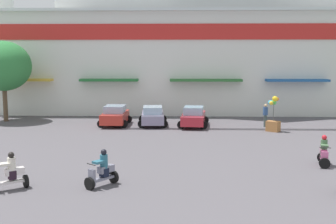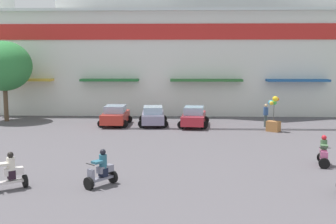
{
  "view_description": "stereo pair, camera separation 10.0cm",
  "coord_description": "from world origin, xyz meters",
  "px_view_note": "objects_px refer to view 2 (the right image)",
  "views": [
    {
      "loc": [
        -1.99,
        -7.46,
        5.31
      ],
      "look_at": [
        -2.79,
        19.19,
        1.81
      ],
      "focal_mm": 45.1,
      "sensor_mm": 36.0,
      "label": 1
    },
    {
      "loc": [
        -1.89,
        -7.46,
        5.31
      ],
      "look_at": [
        -2.79,
        19.19,
        1.81
      ],
      "focal_mm": 45.1,
      "sensor_mm": 36.0,
      "label": 2
    }
  ],
  "objects_px": {
    "parked_car_1": "(153,116)",
    "scooter_rider_4": "(9,174)",
    "scooter_rider_3": "(101,171)",
    "scooter_rider_0": "(323,153)",
    "parked_car_0": "(115,115)",
    "plaza_tree_0": "(4,66)",
    "parked_car_2": "(194,117)",
    "balloon_vendor_cart": "(273,118)",
    "pedestrian_1": "(266,114)"
  },
  "relations": [
    {
      "from": "parked_car_2",
      "to": "scooter_rider_0",
      "type": "relative_size",
      "value": 2.86
    },
    {
      "from": "scooter_rider_3",
      "to": "balloon_vendor_cart",
      "type": "xyz_separation_m",
      "value": [
        9.84,
        13.18,
        0.35
      ]
    },
    {
      "from": "scooter_rider_0",
      "to": "parked_car_0",
      "type": "bearing_deg",
      "value": 135.56
    },
    {
      "from": "balloon_vendor_cart",
      "to": "plaza_tree_0",
      "type": "bearing_deg",
      "value": 168.75
    },
    {
      "from": "parked_car_1",
      "to": "balloon_vendor_cart",
      "type": "xyz_separation_m",
      "value": [
        8.79,
        -2.55,
        0.24
      ]
    },
    {
      "from": "scooter_rider_3",
      "to": "balloon_vendor_cart",
      "type": "distance_m",
      "value": 16.45
    },
    {
      "from": "parked_car_1",
      "to": "pedestrian_1",
      "type": "height_order",
      "value": "pedestrian_1"
    },
    {
      "from": "parked_car_1",
      "to": "scooter_rider_3",
      "type": "bearing_deg",
      "value": -93.82
    },
    {
      "from": "scooter_rider_0",
      "to": "scooter_rider_4",
      "type": "relative_size",
      "value": 0.98
    },
    {
      "from": "plaza_tree_0",
      "to": "balloon_vendor_cart",
      "type": "relative_size",
      "value": 2.58
    },
    {
      "from": "parked_car_0",
      "to": "pedestrian_1",
      "type": "height_order",
      "value": "pedestrian_1"
    },
    {
      "from": "parked_car_2",
      "to": "balloon_vendor_cart",
      "type": "distance_m",
      "value": 6.01
    },
    {
      "from": "scooter_rider_3",
      "to": "scooter_rider_0",
      "type": "bearing_deg",
      "value": 19.63
    },
    {
      "from": "pedestrian_1",
      "to": "balloon_vendor_cart",
      "type": "xyz_separation_m",
      "value": [
        0.15,
        -2.04,
        -0.01
      ]
    },
    {
      "from": "scooter_rider_4",
      "to": "plaza_tree_0",
      "type": "bearing_deg",
      "value": 113.01
    },
    {
      "from": "scooter_rider_3",
      "to": "parked_car_1",
      "type": "bearing_deg",
      "value": 86.18
    },
    {
      "from": "parked_car_1",
      "to": "scooter_rider_0",
      "type": "bearing_deg",
      "value": -52.66
    },
    {
      "from": "balloon_vendor_cart",
      "to": "parked_car_0",
      "type": "bearing_deg",
      "value": 168.49
    },
    {
      "from": "parked_car_1",
      "to": "scooter_rider_4",
      "type": "distance_m",
      "value": 17.0
    },
    {
      "from": "parked_car_0",
      "to": "pedestrian_1",
      "type": "distance_m",
      "value": 11.58
    },
    {
      "from": "plaza_tree_0",
      "to": "scooter_rider_0",
      "type": "height_order",
      "value": "plaza_tree_0"
    },
    {
      "from": "parked_car_1",
      "to": "scooter_rider_3",
      "type": "relative_size",
      "value": 2.7
    },
    {
      "from": "plaza_tree_0",
      "to": "balloon_vendor_cart",
      "type": "distance_m",
      "value": 21.81
    },
    {
      "from": "plaza_tree_0",
      "to": "parked_car_2",
      "type": "relative_size",
      "value": 1.53
    },
    {
      "from": "scooter_rider_3",
      "to": "parked_car_2",
      "type": "bearing_deg",
      "value": 74.56
    },
    {
      "from": "parked_car_2",
      "to": "balloon_vendor_cart",
      "type": "xyz_separation_m",
      "value": [
        5.62,
        -2.11,
        0.23
      ]
    },
    {
      "from": "parked_car_2",
      "to": "scooter_rider_3",
      "type": "relative_size",
      "value": 2.79
    },
    {
      "from": "balloon_vendor_cart",
      "to": "parked_car_1",
      "type": "bearing_deg",
      "value": 163.8
    },
    {
      "from": "scooter_rider_3",
      "to": "scooter_rider_4",
      "type": "distance_m",
      "value": 3.68
    },
    {
      "from": "plaza_tree_0",
      "to": "scooter_rider_3",
      "type": "xyz_separation_m",
      "value": [
        11.27,
        -17.38,
        -3.92
      ]
    },
    {
      "from": "parked_car_1",
      "to": "parked_car_2",
      "type": "height_order",
      "value": "parked_car_2"
    },
    {
      "from": "parked_car_2",
      "to": "parked_car_0",
      "type": "bearing_deg",
      "value": 177.43
    },
    {
      "from": "parked_car_1",
      "to": "parked_car_2",
      "type": "relative_size",
      "value": 0.97
    },
    {
      "from": "parked_car_0",
      "to": "scooter_rider_3",
      "type": "relative_size",
      "value": 2.52
    },
    {
      "from": "scooter_rider_4",
      "to": "balloon_vendor_cart",
      "type": "height_order",
      "value": "balloon_vendor_cart"
    },
    {
      "from": "parked_car_0",
      "to": "scooter_rider_3",
      "type": "height_order",
      "value": "parked_car_0"
    },
    {
      "from": "pedestrian_1",
      "to": "scooter_rider_3",
      "type": "bearing_deg",
      "value": -122.49
    },
    {
      "from": "scooter_rider_3",
      "to": "balloon_vendor_cart",
      "type": "height_order",
      "value": "balloon_vendor_cart"
    },
    {
      "from": "plaza_tree_0",
      "to": "parked_car_2",
      "type": "distance_m",
      "value": 16.08
    },
    {
      "from": "scooter_rider_4",
      "to": "parked_car_2",
      "type": "bearing_deg",
      "value": 63.72
    },
    {
      "from": "scooter_rider_3",
      "to": "scooter_rider_4",
      "type": "relative_size",
      "value": 1.0
    },
    {
      "from": "parked_car_0",
      "to": "scooter_rider_4",
      "type": "relative_size",
      "value": 2.52
    },
    {
      "from": "plaza_tree_0",
      "to": "parked_car_2",
      "type": "bearing_deg",
      "value": -7.67
    },
    {
      "from": "parked_car_2",
      "to": "scooter_rider_4",
      "type": "xyz_separation_m",
      "value": [
        -7.85,
        -15.9,
        -0.11
      ]
    },
    {
      "from": "parked_car_0",
      "to": "balloon_vendor_cart",
      "type": "distance_m",
      "value": 11.96
    },
    {
      "from": "parked_car_2",
      "to": "scooter_rider_3",
      "type": "distance_m",
      "value": 15.86
    },
    {
      "from": "balloon_vendor_cart",
      "to": "pedestrian_1",
      "type": "bearing_deg",
      "value": 94.21
    },
    {
      "from": "scooter_rider_4",
      "to": "pedestrian_1",
      "type": "xyz_separation_m",
      "value": [
        13.32,
        15.82,
        0.35
      ]
    },
    {
      "from": "scooter_rider_3",
      "to": "pedestrian_1",
      "type": "height_order",
      "value": "pedestrian_1"
    },
    {
      "from": "parked_car_0",
      "to": "balloon_vendor_cart",
      "type": "bearing_deg",
      "value": -11.51
    }
  ]
}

